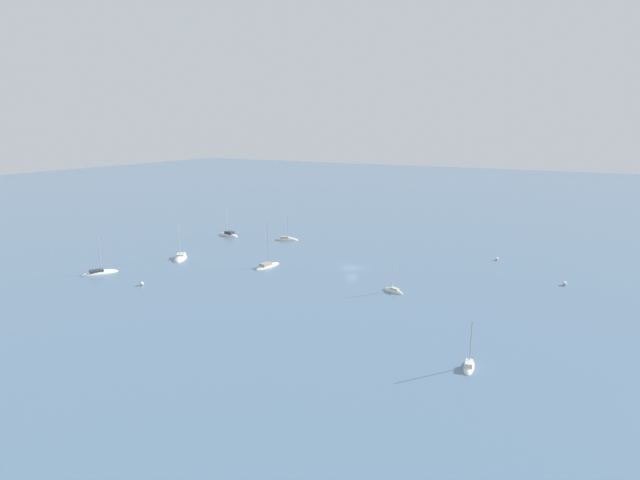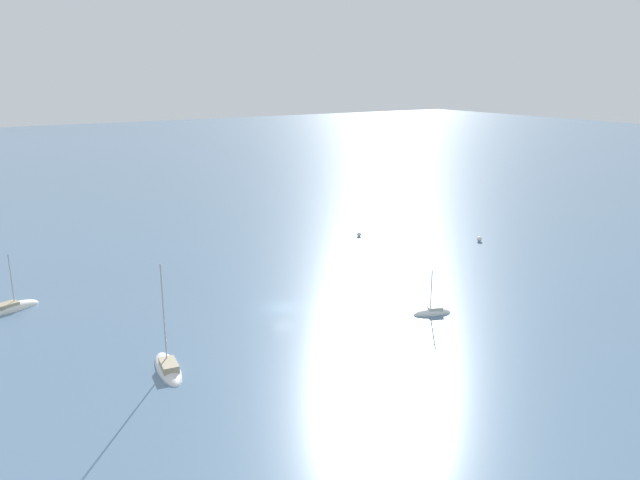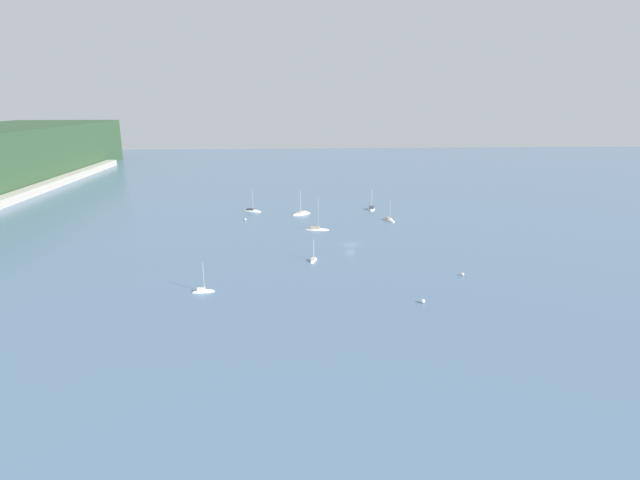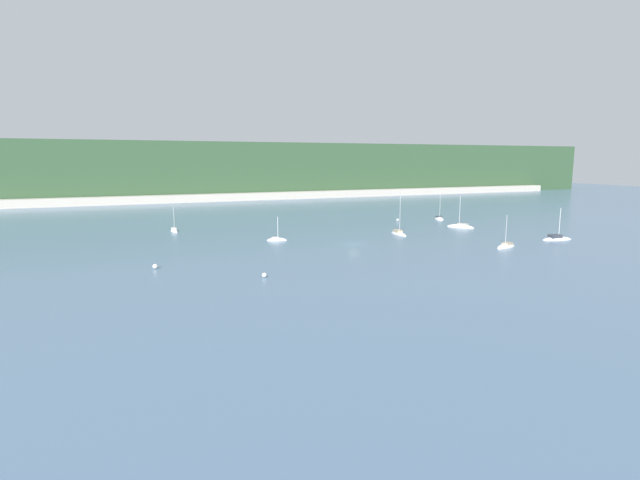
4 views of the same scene
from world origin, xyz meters
name	(u,v)px [view 4 (image 4 of 4)]	position (x,y,z in m)	size (l,w,h in m)	color
ground_plane	(354,244)	(0.00, 0.00, 0.00)	(600.00, 600.00, 0.00)	slate
hillside_ridge	(208,170)	(0.00, 166.37, 13.55)	(454.11, 67.43, 27.10)	#335133
shore_town_strip	(224,197)	(0.00, 129.16, 1.69)	(385.99, 6.00, 3.37)	beige
sailboat_0	(174,231)	(-34.48, 36.40, 0.12)	(2.03, 5.06, 7.29)	white
sailboat_1	(506,247)	(28.37, -17.03, 0.07)	(6.84, 4.04, 7.95)	white
sailboat_2	(439,219)	(46.73, 30.95, 0.07)	(5.80, 7.98, 9.17)	white
sailboat_3	(399,234)	(17.40, 8.63, 0.13)	(3.17, 8.00, 11.43)	silver
sailboat_4	(277,240)	(-14.36, 11.49, 0.08)	(4.91, 2.77, 6.35)	white
sailboat_5	(557,239)	(46.97, -14.01, 0.12)	(8.02, 3.85, 8.37)	silver
sailboat_6	(461,227)	(40.35, 12.74, 0.08)	(6.37, 7.96, 9.67)	white
mooring_buoy_0	(155,266)	(-43.65, -9.17, 0.44)	(0.88, 0.88, 0.88)	white
mooring_buoy_1	(398,220)	(32.08, 32.34, 0.40)	(0.79, 0.79, 0.79)	white
mooring_buoy_2	(264,275)	(-28.10, -22.90, 0.39)	(0.78, 0.78, 0.78)	white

